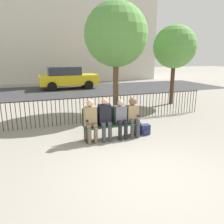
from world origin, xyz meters
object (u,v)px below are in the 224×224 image
(seated_person_3, at_px, (133,115))
(backpack, at_px, (145,129))
(seated_person_0, at_px, (91,119))
(seated_person_2, at_px, (121,117))
(park_bench, at_px, (111,122))
(parked_car_0, at_px, (67,77))
(tree_1, at_px, (116,35))
(tree_0, at_px, (175,47))
(seated_person_1, at_px, (105,117))

(seated_person_3, distance_m, backpack, 0.68)
(seated_person_0, xyz_separation_m, seated_person_2, (0.90, -0.00, -0.04))
(seated_person_0, bearing_deg, park_bench, 11.14)
(park_bench, distance_m, seated_person_3, 0.68)
(seated_person_0, distance_m, parked_car_0, 10.77)
(seated_person_3, distance_m, parked_car_0, 10.74)
(tree_1, height_order, parked_car_0, tree_1)
(seated_person_2, distance_m, parked_car_0, 10.73)
(seated_person_2, height_order, backpack, seated_person_2)
(seated_person_3, relative_size, backpack, 3.85)
(park_bench, distance_m, seated_person_0, 0.68)
(seated_person_0, height_order, parked_car_0, parked_car_0)
(backpack, bearing_deg, tree_1, 85.71)
(tree_0, bearing_deg, tree_1, -173.64)
(seated_person_1, height_order, tree_0, tree_0)
(park_bench, height_order, parked_car_0, parked_car_0)
(park_bench, relative_size, seated_person_2, 1.45)
(backpack, height_order, tree_1, tree_1)
(seated_person_1, distance_m, tree_1, 4.39)
(backpack, bearing_deg, seated_person_0, -179.11)
(seated_person_0, height_order, seated_person_3, seated_person_0)
(seated_person_3, bearing_deg, park_bench, 168.64)
(tree_1, relative_size, parked_car_0, 1.08)
(park_bench, xyz_separation_m, seated_person_2, (0.26, -0.13, 0.15))
(seated_person_1, relative_size, tree_0, 0.32)
(park_bench, relative_size, seated_person_1, 1.36)
(seated_person_1, distance_m, tree_0, 6.28)
(seated_person_0, relative_size, seated_person_2, 1.06)
(tree_1, bearing_deg, seated_person_3, -101.77)
(seated_person_0, bearing_deg, backpack, 0.89)
(seated_person_2, height_order, parked_car_0, parked_car_0)
(tree_0, xyz_separation_m, tree_1, (-3.15, -0.35, 0.42))
(backpack, bearing_deg, seated_person_1, -178.85)
(seated_person_1, xyz_separation_m, tree_0, (4.70, 3.59, 2.10))
(seated_person_0, bearing_deg, seated_person_2, -0.27)
(park_bench, height_order, seated_person_2, seated_person_2)
(seated_person_1, bearing_deg, tree_0, 37.43)
(park_bench, height_order, tree_1, tree_1)
(backpack, xyz_separation_m, tree_0, (3.39, 3.57, 2.63))
(park_bench, distance_m, parked_car_0, 10.61)
(seated_person_2, bearing_deg, seated_person_3, 0.41)
(tree_0, height_order, parked_car_0, tree_0)
(seated_person_1, bearing_deg, seated_person_0, -179.92)
(seated_person_0, distance_m, seated_person_2, 0.90)
(backpack, bearing_deg, seated_person_2, -177.84)
(seated_person_0, relative_size, parked_car_0, 0.29)
(seated_person_0, relative_size, tree_1, 0.27)
(seated_person_0, bearing_deg, parked_car_0, 84.83)
(parked_car_0, bearing_deg, seated_person_2, -90.36)
(seated_person_2, xyz_separation_m, tree_1, (1.06, 3.25, 2.57))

